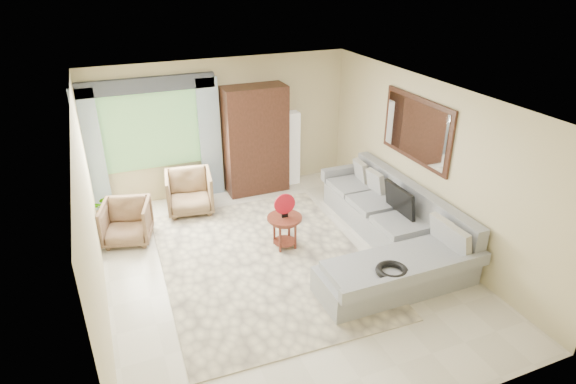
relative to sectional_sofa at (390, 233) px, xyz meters
name	(u,v)px	position (x,y,z in m)	size (l,w,h in m)	color
ground	(282,266)	(-1.78, 0.18, -0.28)	(6.00, 6.00, 0.00)	silver
area_rug	(264,261)	(-1.98, 0.39, -0.27)	(3.00, 4.00, 0.02)	beige
sectional_sofa	(390,233)	(0.00, 0.00, 0.00)	(2.30, 3.46, 0.90)	#95999D
tv_screen	(400,200)	(0.27, 0.20, 0.44)	(0.06, 0.74, 0.48)	black
garden_hose	(392,271)	(-0.78, -1.20, 0.26)	(0.43, 0.43, 0.09)	black
coffee_table	(285,231)	(-1.54, 0.66, 0.01)	(0.56, 0.56, 0.56)	#4C1D14
red_disc	(285,204)	(-1.54, 0.66, 0.50)	(0.34, 0.34, 0.03)	red
armchair_left	(127,222)	(-3.83, 1.84, 0.06)	(0.73, 0.76, 0.69)	brown
armchair_right	(189,192)	(-2.67, 2.49, 0.09)	(0.81, 0.83, 0.76)	brown
potted_plant	(107,208)	(-4.09, 2.62, -0.01)	(0.50, 0.43, 0.55)	#999999
armoire	(256,140)	(-1.23, 2.90, 0.77)	(1.20, 0.55, 2.10)	black
floor_lamp	(292,148)	(-0.43, 2.96, 0.47)	(0.24, 0.24, 1.50)	silver
window	(151,131)	(-3.13, 3.15, 1.12)	(1.80, 0.04, 1.40)	#669E59
curtain_left	(92,154)	(-4.18, 3.06, 0.87)	(0.40, 0.08, 2.30)	#9EB7CC
curtain_right	(210,138)	(-2.08, 3.06, 0.87)	(0.40, 0.08, 2.30)	#9EB7CC
valance	(145,85)	(-3.13, 3.08, 1.97)	(2.40, 0.12, 0.26)	#1E232D
wall_mirror	(416,129)	(0.68, 0.53, 1.47)	(0.05, 1.70, 1.05)	black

